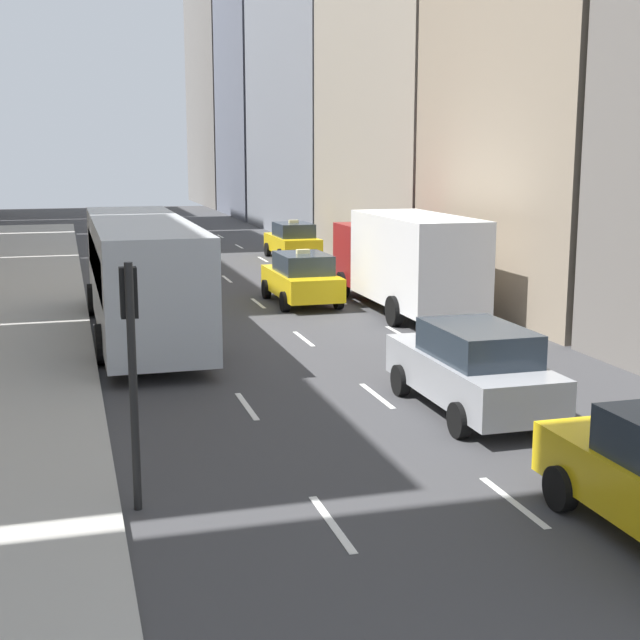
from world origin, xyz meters
TOP-DOWN VIEW (x-y plane):
  - lane_markings at (2.60, 23.00)m, footprint 5.72×56.00m
  - taxi_lead at (4.00, 25.51)m, footprint 2.02×4.40m
  - taxi_third at (6.80, 37.78)m, footprint 2.02×4.40m
  - sedan_black_near at (4.00, 12.38)m, footprint 2.02×4.74m
  - city_bus at (-1.61, 21.71)m, footprint 2.80×11.61m
  - box_truck at (6.80, 23.22)m, footprint 2.58×8.40m
  - traffic_light_pole at (-2.75, 9.35)m, footprint 0.24×0.42m

SIDE VIEW (x-z plane):
  - lane_markings at x=2.60m, z-range 0.00..0.01m
  - taxi_lead at x=4.00m, z-range -0.05..1.82m
  - taxi_third at x=6.80m, z-range -0.05..1.82m
  - sedan_black_near at x=4.00m, z-range 0.01..1.79m
  - box_truck at x=6.80m, z-range 0.14..3.29m
  - city_bus at x=-1.61m, z-range 0.16..3.41m
  - traffic_light_pole at x=-2.75m, z-range 0.61..4.21m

